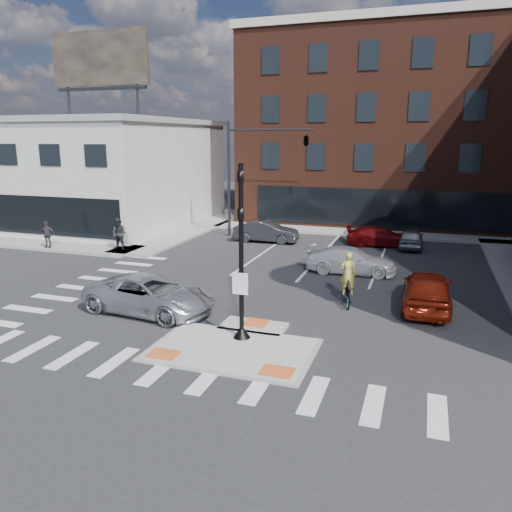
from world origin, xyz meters
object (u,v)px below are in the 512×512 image
(red_sedan, at_px, (427,290))
(cyclist, at_px, (347,287))
(bg_car_dark, at_px, (266,232))
(bg_car_silver, at_px, (411,238))
(pedestrian_a, at_px, (119,234))
(white_pickup, at_px, (351,261))
(silver_suv, at_px, (150,295))
(pedestrian_b, at_px, (47,234))
(bg_car_red, at_px, (380,236))

(red_sedan, bearing_deg, cyclist, 9.28)
(bg_car_dark, height_order, bg_car_silver, bg_car_dark)
(cyclist, bearing_deg, pedestrian_a, -33.57)
(bg_car_silver, xyz_separation_m, cyclist, (-2.13, -12.54, 0.14))
(cyclist, bearing_deg, white_pickup, -96.48)
(silver_suv, height_order, pedestrian_a, pedestrian_a)
(red_sedan, xyz_separation_m, bg_car_silver, (-1.03, 11.98, -0.18))
(bg_car_silver, height_order, pedestrian_a, pedestrian_a)
(white_pickup, bearing_deg, pedestrian_b, 90.07)
(bg_car_silver, bearing_deg, pedestrian_b, 19.01)
(bg_car_red, bearing_deg, pedestrian_a, 107.30)
(red_sedan, relative_size, bg_car_red, 1.09)
(white_pickup, height_order, pedestrian_a, pedestrian_a)
(bg_car_red, height_order, pedestrian_a, pedestrian_a)
(red_sedan, relative_size, pedestrian_b, 2.83)
(red_sedan, relative_size, white_pickup, 1.03)
(red_sedan, bearing_deg, silver_suv, 20.36)
(bg_car_dark, distance_m, bg_car_silver, 9.41)
(white_pickup, xyz_separation_m, pedestrian_b, (-18.87, -0.60, 0.32))
(silver_suv, relative_size, white_pickup, 1.17)
(red_sedan, xyz_separation_m, bg_car_red, (-2.93, 11.93, -0.18))
(pedestrian_a, height_order, pedestrian_b, pedestrian_a)
(red_sedan, height_order, white_pickup, red_sedan)
(pedestrian_a, bearing_deg, cyclist, -20.06)
(bg_car_silver, relative_size, cyclist, 1.62)
(red_sedan, distance_m, pedestrian_b, 22.98)
(pedestrian_a, bearing_deg, bg_car_red, 25.12)
(bg_car_dark, xyz_separation_m, pedestrian_a, (-7.67, -5.77, 0.41))
(bg_car_dark, bearing_deg, pedestrian_b, 116.39)
(red_sedan, xyz_separation_m, bg_car_dark, (-10.36, 10.79, -0.10))
(red_sedan, bearing_deg, white_pickup, -51.60)
(silver_suv, bearing_deg, white_pickup, -32.03)
(cyclist, bearing_deg, pedestrian_b, -26.20)
(red_sedan, relative_size, cyclist, 2.07)
(bg_car_dark, bearing_deg, pedestrian_a, 124.40)
(bg_car_dark, relative_size, cyclist, 1.89)
(silver_suv, relative_size, pedestrian_b, 3.21)
(white_pickup, distance_m, pedestrian_b, 18.88)
(pedestrian_a, relative_size, pedestrian_b, 1.16)
(cyclist, distance_m, pedestrian_a, 15.88)
(red_sedan, height_order, pedestrian_a, pedestrian_a)
(red_sedan, bearing_deg, bg_car_silver, -85.90)
(bg_car_silver, height_order, pedestrian_b, pedestrian_b)
(bg_car_red, height_order, pedestrian_b, pedestrian_b)
(bg_car_silver, bearing_deg, silver_suv, 58.11)
(bg_car_red, bearing_deg, white_pickup, 166.27)
(silver_suv, bearing_deg, bg_car_dark, 5.31)
(pedestrian_b, bearing_deg, bg_car_silver, 7.89)
(bg_car_dark, height_order, pedestrian_b, pedestrian_b)
(silver_suv, height_order, bg_car_red, silver_suv)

